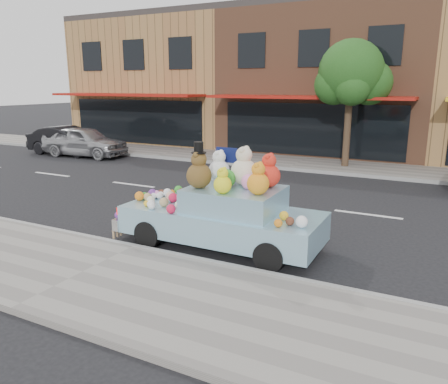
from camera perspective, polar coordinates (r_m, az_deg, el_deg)
The scene contains 11 objects.
ground at distance 13.65m, azimuth 1.50°, elevation -0.76°, with size 120.00×120.00×0.00m, color black.
near_sidewalk at distance 8.55m, azimuth -17.96°, elevation -10.21°, with size 60.00×3.00×0.12m, color gray.
far_sidewalk at distance 19.57m, azimuth 9.75°, elevation 3.72°, with size 60.00×3.00×0.12m, color gray.
near_kerb at distance 9.57m, azimuth -11.63°, elevation -7.14°, with size 60.00×0.12×0.13m, color gray.
far_kerb at distance 18.17m, azimuth 8.32°, elevation 3.01°, with size 60.00×0.12×0.13m, color gray.
storefront_left at distance 28.58m, azimuth -6.46°, elevation 14.21°, with size 10.00×9.80×7.30m.
storefront_mid at distance 24.56m, azimuth 14.06°, elevation 13.95°, with size 10.00×9.80×7.30m.
street_tree at distance 18.83m, azimuth 16.34°, elevation 14.10°, with size 3.00×2.70×5.22m.
car_silver at distance 22.49m, azimuth -17.76°, elevation 6.32°, with size 1.74×4.33×1.48m, color #9D9DA1.
car_dark at distance 23.37m, azimuth -19.76°, elevation 6.33°, with size 1.48×4.25×1.40m, color black.
art_car at distance 9.38m, azimuth -0.15°, elevation -2.51°, with size 4.49×1.78×2.32m.
Camera 1 is at (5.67, -11.92, 3.46)m, focal length 35.00 mm.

